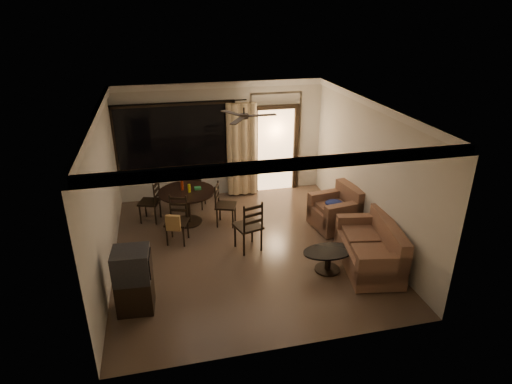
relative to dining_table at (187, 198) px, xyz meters
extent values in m
plane|color=#7F6651|center=(1.00, -1.35, -0.59)|extent=(5.50, 5.50, 0.00)
plane|color=beige|center=(1.00, 1.40, 0.81)|extent=(5.00, 0.00, 5.00)
plane|color=beige|center=(1.00, -4.10, 0.81)|extent=(5.00, 0.00, 5.00)
plane|color=beige|center=(-1.50, -1.35, 0.81)|extent=(0.00, 5.50, 5.50)
plane|color=beige|center=(3.50, -1.35, 0.81)|extent=(0.00, 5.50, 5.50)
plane|color=white|center=(1.00, -1.35, 2.21)|extent=(5.50, 5.50, 0.00)
cube|color=black|center=(-0.10, 1.37, 0.98)|extent=(2.70, 0.04, 1.45)
cylinder|color=black|center=(0.00, 1.28, 1.79)|extent=(3.20, 0.03, 0.03)
cube|color=#FFC684|center=(2.35, 1.35, 0.46)|extent=(0.91, 0.03, 2.08)
cube|color=white|center=(3.49, -0.30, 0.71)|extent=(0.02, 0.18, 0.12)
cylinder|color=black|center=(1.00, -1.35, 2.15)|extent=(0.03, 0.03, 0.12)
cylinder|color=black|center=(1.00, -1.35, 2.06)|extent=(0.16, 0.16, 0.08)
cylinder|color=black|center=(0.00, 0.00, 0.14)|extent=(1.21, 1.21, 0.04)
cylinder|color=black|center=(0.00, 0.00, -0.22)|extent=(0.12, 0.12, 0.70)
cylinder|color=black|center=(0.00, 0.00, -0.58)|extent=(0.60, 0.60, 0.03)
cylinder|color=maroon|center=(-0.08, 0.08, 0.27)|extent=(0.06, 0.06, 0.22)
cylinder|color=gold|center=(0.06, -0.07, 0.25)|extent=(0.06, 0.06, 0.18)
cube|color=#247A3C|center=(0.25, 0.04, 0.18)|extent=(0.14, 0.10, 0.05)
cube|color=black|center=(-0.81, 0.28, -0.14)|extent=(0.53, 0.53, 0.04)
cube|color=black|center=(0.80, -0.28, -0.14)|extent=(0.53, 0.53, 0.04)
cube|color=black|center=(-0.28, -0.80, -0.14)|extent=(0.53, 0.53, 0.04)
cube|color=#A08244|center=(-0.35, -1.02, -0.04)|extent=(0.29, 0.17, 0.32)
cube|color=black|center=(0.26, 0.76, -0.14)|extent=(0.53, 0.53, 0.04)
cube|color=black|center=(-1.05, -2.75, -0.31)|extent=(0.58, 0.54, 0.56)
cube|color=black|center=(-1.05, -2.75, 0.22)|extent=(0.58, 0.54, 0.50)
cube|color=black|center=(-0.77, -2.76, 0.22)|extent=(0.05, 0.40, 0.34)
cube|color=#4E2F24|center=(3.05, -2.49, -0.37)|extent=(1.14, 1.76, 0.41)
cube|color=#4E2F24|center=(3.38, -2.55, -0.03)|extent=(0.48, 1.64, 0.66)
cube|color=#4E2F24|center=(2.93, -3.20, -0.17)|extent=(0.89, 0.33, 0.51)
cube|color=#4E2F24|center=(3.18, -1.78, -0.17)|extent=(0.89, 0.33, 0.51)
cube|color=#4E2F24|center=(3.00, -2.48, -0.14)|extent=(0.85, 1.51, 0.12)
cube|color=#4E2F24|center=(3.05, -0.93, -0.36)|extent=(1.01, 1.01, 0.42)
cube|color=#4E2F24|center=(3.39, -0.88, -0.02)|extent=(0.34, 0.91, 0.68)
cube|color=#4E2F24|center=(3.10, -1.28, -0.15)|extent=(0.91, 0.32, 0.52)
cube|color=#4E2F24|center=(3.00, -0.59, -0.15)|extent=(0.91, 0.32, 0.52)
cube|color=#4E2F24|center=(3.00, -0.94, -0.12)|extent=(0.72, 0.77, 0.13)
ellipsoid|color=navy|center=(3.00, -0.94, -0.01)|extent=(0.38, 0.31, 0.11)
ellipsoid|color=black|center=(2.29, -2.44, -0.20)|extent=(0.93, 0.56, 0.03)
cylinder|color=black|center=(2.29, -2.44, -0.40)|extent=(0.10, 0.10, 0.37)
cylinder|color=black|center=(2.29, -2.44, -0.58)|extent=(0.46, 0.46, 0.03)
cube|color=black|center=(1.05, -1.39, -0.09)|extent=(0.58, 0.58, 0.04)
camera|label=1|loc=(-0.45, -8.51, 3.85)|focal=30.00mm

